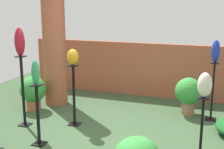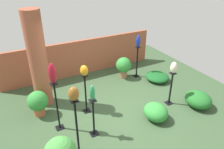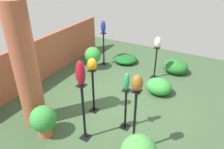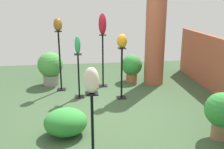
{
  "view_description": "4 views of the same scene",
  "coord_description": "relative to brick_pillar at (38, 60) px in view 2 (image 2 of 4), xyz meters",
  "views": [
    {
      "loc": [
        1.74,
        -4.48,
        2.24
      ],
      "look_at": [
        0.06,
        0.31,
        1.04
      ],
      "focal_mm": 50.0,
      "sensor_mm": 36.0,
      "label": 1
    },
    {
      "loc": [
        -2.38,
        -4.28,
        3.76
      ],
      "look_at": [
        0.05,
        0.34,
        1.01
      ],
      "focal_mm": 35.0,
      "sensor_mm": 36.0,
      "label": 2
    },
    {
      "loc": [
        -4.29,
        -2.01,
        3.4
      ],
      "look_at": [
        -0.23,
        0.18,
        0.84
      ],
      "focal_mm": 35.0,
      "sensor_mm": 36.0,
      "label": 3
    },
    {
      "loc": [
        4.66,
        -0.49,
        2.14
      ],
      "look_at": [
        -0.01,
        0.11,
        0.76
      ],
      "focal_mm": 42.0,
      "sensor_mm": 36.0,
      "label": 4
    }
  ],
  "objects": [
    {
      "name": "art_vase_ruby",
      "position": [
        0.08,
        -1.32,
        0.19
      ],
      "size": [
        0.17,
        0.19,
        0.5
      ],
      "primitive_type": "ellipsoid",
      "color": "maroon",
      "rests_on": "pedestal_ruby"
    },
    {
      "name": "art_vase_amber",
      "position": [
        0.93,
        -1.0,
        -0.09
      ],
      "size": [
        0.2,
        0.21,
        0.29
      ],
      "primitive_type": "ellipsoid",
      "color": "orange",
      "rests_on": "pedestal_amber"
    },
    {
      "name": "foliage_bed_east",
      "position": [
        3.79,
        -0.48,
        -1.23
      ],
      "size": [
        0.78,
        0.85,
        0.27
      ],
      "primitive_type": "ellipsoid",
      "color": "#195923",
      "rests_on": "ground"
    },
    {
      "name": "potted_plant_near_pillar",
      "position": [
        -0.25,
        -0.53,
        -0.95
      ],
      "size": [
        0.55,
        0.55,
        0.71
      ],
      "color": "#B25B38",
      "rests_on": "ground"
    },
    {
      "name": "brick_pillar",
      "position": [
        0.0,
        0.0,
        0.0
      ],
      "size": [
        0.49,
        0.49,
        2.72
      ],
      "primitive_type": "cylinder",
      "color": "#9E5138",
      "rests_on": "ground"
    },
    {
      "name": "art_vase_bronze",
      "position": [
        0.22,
        -2.35,
        0.2
      ],
      "size": [
        0.21,
        0.2,
        0.29
      ],
      "primitive_type": "ellipsoid",
      "color": "brown",
      "rests_on": "pedestal_bronze"
    },
    {
      "name": "pedestal_cobalt",
      "position": [
        3.31,
        0.11,
        -0.85
      ],
      "size": [
        0.2,
        0.2,
        1.12
      ],
      "color": "black",
      "rests_on": "ground"
    },
    {
      "name": "potted_plant_front_left",
      "position": [
        2.85,
        0.26,
        -0.91
      ],
      "size": [
        0.54,
        0.54,
        0.76
      ],
      "color": "#936B4C",
      "rests_on": "ground"
    },
    {
      "name": "pedestal_bronze",
      "position": [
        0.22,
        -2.35,
        -0.71
      ],
      "size": [
        0.2,
        0.2,
        1.41
      ],
      "color": "black",
      "rests_on": "ground"
    },
    {
      "name": "ground_plane",
      "position": [
        1.64,
        -1.41,
        -1.36
      ],
      "size": [
        8.0,
        8.0,
        0.0
      ],
      "primitive_type": "plane",
      "color": "#385133"
    },
    {
      "name": "foliage_bed_center",
      "position": [
        2.43,
        -2.15,
        -1.14
      ],
      "size": [
        0.6,
        0.7,
        0.44
      ],
      "primitive_type": "ellipsoid",
      "color": "#338C38",
      "rests_on": "ground"
    },
    {
      "name": "foliage_bed_west",
      "position": [
        3.86,
        -2.25,
        -1.14
      ],
      "size": [
        0.69,
        0.79,
        0.45
      ],
      "primitive_type": "ellipsoid",
      "color": "#236B28",
      "rests_on": "ground"
    },
    {
      "name": "pedestal_amber",
      "position": [
        0.93,
        -1.0,
        -0.85
      ],
      "size": [
        0.2,
        0.2,
        1.13
      ],
      "color": "black",
      "rests_on": "ground"
    },
    {
      "name": "pedestal_jade",
      "position": [
        0.76,
        -1.92,
        -0.91
      ],
      "size": [
        0.2,
        0.2,
        0.99
      ],
      "color": "black",
      "rests_on": "ground"
    },
    {
      "name": "art_vase_jade",
      "position": [
        0.76,
        -1.92,
        -0.18
      ],
      "size": [
        0.12,
        0.13,
        0.39
      ],
      "primitive_type": "ellipsoid",
      "color": "#2D9356",
      "rests_on": "pedestal_jade"
    },
    {
      "name": "pedestal_ruby",
      "position": [
        0.08,
        -1.32,
        -0.76
      ],
      "size": [
        0.2,
        0.2,
        1.3
      ],
      "color": "black",
      "rests_on": "ground"
    },
    {
      "name": "brick_wall_back",
      "position": [
        1.64,
        1.24,
        -0.72
      ],
      "size": [
        5.6,
        0.12,
        1.28
      ],
      "primitive_type": "cube",
      "color": "#9E5138",
      "rests_on": "ground"
    },
    {
      "name": "art_vase_ivory",
      "position": [
        3.23,
        -1.76,
        -0.19
      ],
      "size": [
        0.19,
        0.2,
        0.33
      ],
      "primitive_type": "ellipsoid",
      "color": "beige",
      "rests_on": "pedestal_ivory"
    },
    {
      "name": "pedestal_ivory",
      "position": [
        3.23,
        -1.76,
        -0.91
      ],
      "size": [
        0.2,
        0.2,
        1.0
      ],
      "color": "black",
      "rests_on": "ground"
    },
    {
      "name": "art_vase_cobalt",
      "position": [
        3.31,
        0.11,
        -0.02
      ],
      "size": [
        0.16,
        0.16,
        0.42
      ],
      "primitive_type": "ellipsoid",
      "color": "#192D9E",
      "rests_on": "pedestal_cobalt"
    }
  ]
}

